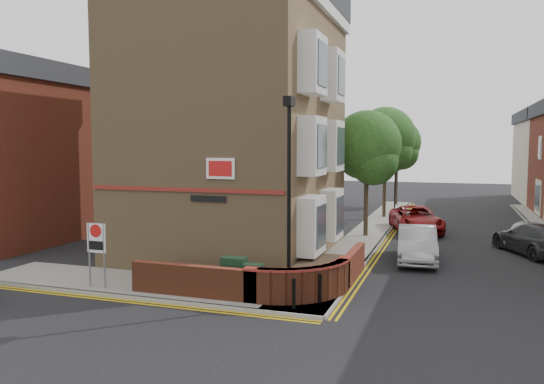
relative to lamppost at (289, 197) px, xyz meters
The scene contains 24 objects.
ground 3.90m from the lamppost, 143.13° to the right, with size 120.00×120.00×0.00m, color black.
pavement_corner 6.07m from the lamppost, behind, with size 13.00×3.00×0.12m, color gray.
pavement_main 15.17m from the lamppost, 88.45° to the left, with size 2.00×32.00×0.12m, color gray.
kerb_side 6.18m from the lamppost, 166.76° to the right, with size 13.00×0.15×0.12m, color gray.
kerb_main_near 15.22m from the lamppost, 84.60° to the left, with size 0.15×32.00×0.12m, color gray.
yellow_lines_side 6.27m from the lamppost, 164.13° to the right, with size 13.00×0.28×0.01m, color gold.
yellow_lines_main 15.26m from the lamppost, 83.64° to the left, with size 0.28×32.00×0.01m, color gold.
corner_building 8.62m from the lamppost, 123.16° to the left, with size 8.95×10.40×13.60m.
garden_wall 3.93m from the lamppost, 140.91° to the left, with size 6.80×6.00×1.20m, color brown, non-canonical shape.
lamppost is the anchor object (origin of this frame).
utility_cabinet_large 3.24m from the lamppost, behind, with size 0.80×0.45×1.20m, color black.
utility_cabinet_small 2.90m from the lamppost, 169.70° to the right, with size 0.55×0.40×1.10m, color black.
bollard_near 2.91m from the lamppost, 63.43° to the right, with size 0.11×0.11×0.90m, color black.
bollard_far 2.95m from the lamppost, ahead, with size 0.11×0.11×0.90m, color black.
zone_sign 6.85m from the lamppost, behind, with size 0.72×0.07×2.20m.
side_building 17.98m from the lamppost, 157.72° to the left, with size 6.40×10.40×9.00m.
tree_near 12.92m from the lamppost, 88.22° to the left, with size 3.64×3.65×6.70m.
tree_mid 20.93m from the lamppost, 88.90° to the left, with size 4.03×4.03×7.42m.
tree_far 28.89m from the lamppost, 89.21° to the left, with size 3.81×3.81×7.00m.
traffic_light_assembly 23.82m from the lamppost, 88.07° to the left, with size 0.20×0.16×4.20m.
silver_car_near 8.74m from the lamppost, 65.94° to the left, with size 1.57×4.51×1.49m, color #9A9EA1.
red_car_main 16.14m from the lamppost, 79.74° to the left, with size 2.43×5.28×1.47m, color maroon.
grey_car_far 13.86m from the lamppost, 52.02° to the left, with size 2.02×4.96×1.44m, color #2C2D31.
silver_car_far 15.53m from the lamppost, 56.80° to the left, with size 1.58×3.92×1.34m, color #B4B8BC.
Camera 1 is at (6.35, -14.33, 4.93)m, focal length 35.00 mm.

